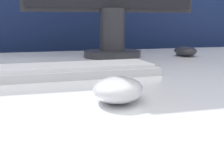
% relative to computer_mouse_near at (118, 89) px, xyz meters
% --- Properties ---
extents(partition_panel, '(5.00, 0.03, 1.44)m').
position_rel_computer_mouse_near_xyz_m(partition_panel, '(-0.08, 0.91, -0.05)').
color(partition_panel, navy).
rests_on(partition_panel, ground_plane).
extents(computer_mouse_near, '(0.10, 0.12, 0.03)m').
position_rel_computer_mouse_near_xyz_m(computer_mouse_near, '(0.00, 0.00, 0.00)').
color(computer_mouse_near, silver).
rests_on(computer_mouse_near, desk).
extents(keyboard, '(0.43, 0.12, 0.02)m').
position_rel_computer_mouse_near_xyz_m(keyboard, '(-0.06, 0.23, -0.01)').
color(keyboard, silver).
rests_on(keyboard, desk).
extents(computer_mouse_far, '(0.08, 0.10, 0.03)m').
position_rel_computer_mouse_near_xyz_m(computer_mouse_far, '(0.39, 0.50, -0.00)').
color(computer_mouse_far, '#232328').
rests_on(computer_mouse_far, desk).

